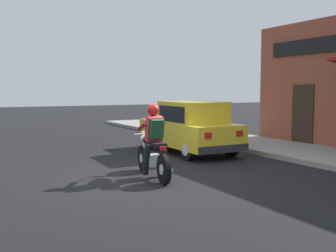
% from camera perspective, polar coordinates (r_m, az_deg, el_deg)
% --- Properties ---
extents(ground_plane, '(80.00, 80.00, 0.00)m').
position_cam_1_polar(ground_plane, '(8.67, -2.55, -7.51)').
color(ground_plane, black).
extents(sidewalk_curb, '(2.60, 22.00, 0.14)m').
position_cam_1_polar(sidewalk_curb, '(14.09, 11.71, -2.39)').
color(sidewalk_curb, gray).
rests_on(sidewalk_curb, ground).
extents(motorcycle_with_rider, '(0.64, 2.01, 1.62)m').
position_cam_1_polar(motorcycle_with_rider, '(8.56, -2.17, -3.05)').
color(motorcycle_with_rider, black).
rests_on(motorcycle_with_rider, ground).
extents(car_hatchback, '(1.73, 3.82, 1.57)m').
position_cam_1_polar(car_hatchback, '(11.98, 3.13, -0.26)').
color(car_hatchback, black).
rests_on(car_hatchback, ground).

